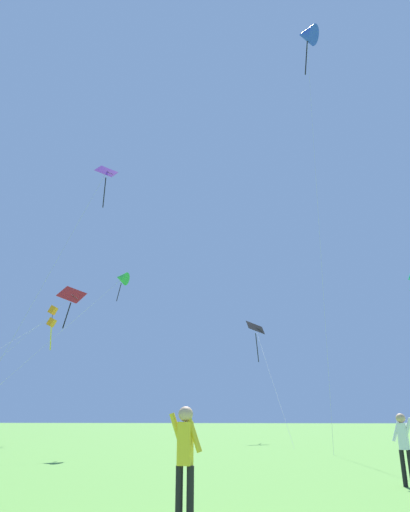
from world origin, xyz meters
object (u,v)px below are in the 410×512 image
(kite_purple_streamer, at_px, (101,185))
(person_near_tree, at_px, (185,453))
(kite_black_large, at_px, (256,334))
(person_foreground_watcher, at_px, (404,442))
(kite_blue_delta, at_px, (307,35))
(kite_red_high, at_px, (69,302))
(kite_green_small, at_px, (121,278))
(kite_orange_box, at_px, (51,318))

(kite_purple_streamer, xyz_separation_m, person_near_tree, (6.91, -12.03, -11.84))
(kite_black_large, xyz_separation_m, person_foreground_watcher, (4.63, -25.82, -7.30))
(kite_purple_streamer, relative_size, kite_black_large, 1.26)
(kite_purple_streamer, relative_size, person_near_tree, 8.07)
(kite_blue_delta, xyz_separation_m, kite_purple_streamer, (-12.08, -8.89, -16.88))
(kite_red_high, relative_size, kite_green_small, 1.15)
(kite_orange_box, height_order, person_foreground_watcher, kite_orange_box)
(kite_blue_delta, distance_m, kite_green_small, 24.08)
(kite_purple_streamer, relative_size, person_foreground_watcher, 8.35)
(kite_orange_box, relative_size, person_foreground_watcher, 6.80)
(kite_green_small, height_order, person_foreground_watcher, kite_green_small)
(kite_black_large, height_order, person_foreground_watcher, kite_black_large)
(kite_red_high, distance_m, person_foreground_watcher, 30.71)
(kite_blue_delta, relative_size, kite_black_large, 2.69)
(kite_blue_delta, height_order, person_foreground_watcher, kite_blue_delta)
(person_foreground_watcher, xyz_separation_m, person_near_tree, (-4.65, -5.29, 0.04))
(kite_green_small, distance_m, kite_orange_box, 4.96)
(kite_green_small, relative_size, person_near_tree, 5.92)
(kite_orange_box, relative_size, person_near_tree, 6.58)
(person_foreground_watcher, bearing_deg, kite_black_large, 100.17)
(kite_blue_delta, bearing_deg, kite_black_large, 116.84)
(person_foreground_watcher, bearing_deg, kite_orange_box, 142.52)
(person_foreground_watcher, bearing_deg, kite_red_high, 132.53)
(person_near_tree, bearing_deg, person_foreground_watcher, 48.69)
(kite_orange_box, xyz_separation_m, person_foreground_watcher, (16.50, -12.65, -6.36))
(kite_purple_streamer, bearing_deg, kite_orange_box, 129.90)
(kite_purple_streamer, distance_m, kite_green_small, 6.41)
(person_foreground_watcher, bearing_deg, kite_blue_delta, 88.08)
(kite_blue_delta, distance_m, kite_red_high, 28.44)
(kite_green_small, bearing_deg, kite_orange_box, 173.88)
(kite_blue_delta, relative_size, person_foreground_watcher, 17.79)
(kite_blue_delta, xyz_separation_m, kite_green_small, (-12.58, -3.46, -20.24))
(kite_purple_streamer, xyz_separation_m, kite_orange_box, (-4.94, 5.91, -5.52))
(kite_purple_streamer, xyz_separation_m, kite_green_small, (-0.50, 5.43, -3.36))
(kite_red_high, bearing_deg, person_foreground_watcher, -47.47)
(kite_black_large, bearing_deg, person_near_tree, -90.03)
(person_near_tree, bearing_deg, kite_green_small, 112.98)
(kite_red_high, distance_m, kite_purple_streamer, 17.00)
(person_near_tree, bearing_deg, kite_blue_delta, 76.11)
(kite_red_high, distance_m, person_near_tree, 32.19)
(kite_black_large, xyz_separation_m, person_near_tree, (-0.02, -31.12, -7.26))
(kite_black_large, relative_size, person_near_tree, 6.39)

